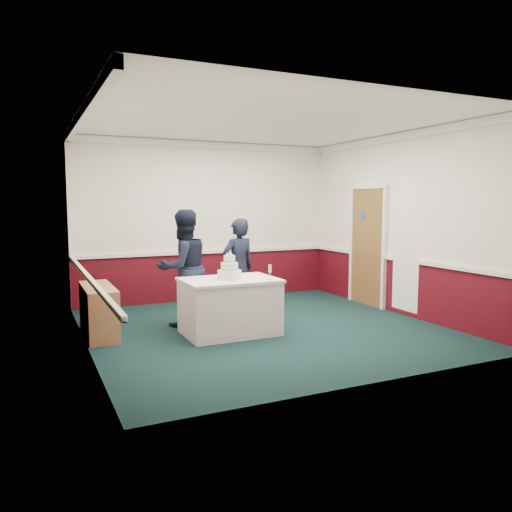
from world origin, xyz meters
name	(u,v)px	position (x,y,z in m)	size (l,w,h in m)	color
ground	(265,328)	(0.00, 0.00, 0.00)	(5.00, 5.00, 0.00)	#11282A
room_shell	(252,196)	(0.08, 0.61, 1.97)	(5.00, 5.00, 3.00)	white
sideboard	(99,311)	(-2.28, 0.63, 0.35)	(0.41, 1.20, 0.70)	#9C794B
cake_table	(230,306)	(-0.58, -0.05, 0.40)	(1.32, 0.92, 0.79)	white
wedding_cake	(229,271)	(-0.58, -0.05, 0.90)	(0.35, 0.35, 0.36)	white
cake_knife	(233,281)	(-0.61, -0.25, 0.79)	(0.01, 0.22, 0.01)	silver
champagne_flute	(270,269)	(-0.08, -0.33, 0.93)	(0.05, 0.05, 0.21)	silver
person_man	(183,268)	(-1.02, 0.72, 0.88)	(0.85, 0.67, 1.76)	black
person_woman	(238,268)	(-0.07, 0.84, 0.81)	(0.59, 0.39, 1.61)	black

